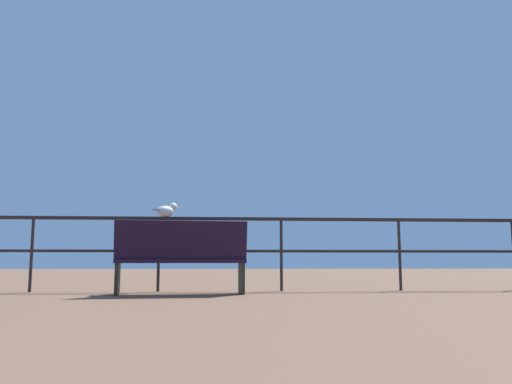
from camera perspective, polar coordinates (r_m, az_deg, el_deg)
pier_railing at (r=7.73m, az=-10.65°, el=-4.86°), size 18.09×0.05×1.09m
bench_near_left at (r=6.90m, az=-8.25°, el=-6.78°), size 1.74×0.72×0.96m
seagull_on_rail at (r=7.76m, az=-9.80°, el=-2.00°), size 0.38×0.36×0.22m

